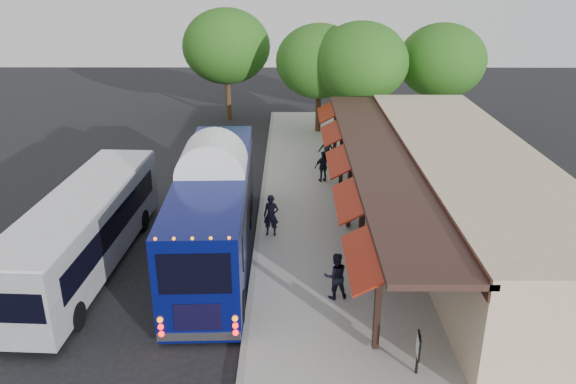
% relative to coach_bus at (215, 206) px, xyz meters
% --- Properties ---
extents(ground, '(90.00, 90.00, 0.00)m').
position_rel_coach_bus_xyz_m(ground, '(1.45, -2.00, -2.00)').
color(ground, black).
rests_on(ground, ground).
extents(sidewalk, '(10.00, 40.00, 0.15)m').
position_rel_coach_bus_xyz_m(sidewalk, '(6.45, 2.00, -1.92)').
color(sidewalk, '#9E9B93').
rests_on(sidewalk, ground).
extents(curb, '(0.20, 40.00, 0.16)m').
position_rel_coach_bus_xyz_m(curb, '(1.50, 2.00, -1.92)').
color(curb, gray).
rests_on(curb, ground).
extents(station_shelter, '(8.15, 20.00, 3.60)m').
position_rel_coach_bus_xyz_m(station_shelter, '(9.83, 2.00, -0.15)').
color(station_shelter, tan).
rests_on(station_shelter, ground).
extents(coach_bus, '(2.85, 11.73, 3.72)m').
position_rel_coach_bus_xyz_m(coach_bus, '(0.00, 0.00, 0.00)').
color(coach_bus, '#060D50').
rests_on(coach_bus, ground).
extents(city_bus, '(2.82, 10.74, 2.86)m').
position_rel_coach_bus_xyz_m(city_bus, '(-4.54, -1.08, -0.42)').
color(city_bus, gray).
rests_on(city_bus, ground).
extents(ped_a, '(0.68, 0.50, 1.70)m').
position_rel_coach_bus_xyz_m(ped_a, '(2.05, 1.35, -1.00)').
color(ped_a, black).
rests_on(ped_a, sidewalk).
extents(ped_b, '(0.88, 0.74, 1.60)m').
position_rel_coach_bus_xyz_m(ped_b, '(4.29, -3.29, -1.05)').
color(ped_b, black).
rests_on(ped_b, sidewalk).
extents(ped_c, '(1.00, 0.69, 1.58)m').
position_rel_coach_bus_xyz_m(ped_c, '(4.48, 7.47, -1.06)').
color(ped_c, black).
rests_on(ped_c, sidewalk).
extents(ped_d, '(1.16, 0.88, 1.59)m').
position_rel_coach_bus_xyz_m(ped_d, '(4.85, 10.43, -1.05)').
color(ped_d, black).
rests_on(ped_d, sidewalk).
extents(sign_board, '(0.12, 0.55, 1.21)m').
position_rel_coach_bus_xyz_m(sign_board, '(6.19, -7.00, -1.03)').
color(sign_board, black).
rests_on(sign_board, sidewalk).
extents(tree_left, '(5.50, 5.50, 7.04)m').
position_rel_coach_bus_xyz_m(tree_left, '(4.63, 16.88, 2.70)').
color(tree_left, '#382314').
rests_on(tree_left, ground).
extents(tree_mid, '(5.72, 5.72, 7.32)m').
position_rel_coach_bus_xyz_m(tree_mid, '(7.10, 15.26, 2.88)').
color(tree_mid, '#382314').
rests_on(tree_mid, ground).
extents(tree_right, '(5.52, 5.52, 7.07)m').
position_rel_coach_bus_xyz_m(tree_right, '(12.42, 16.92, 2.71)').
color(tree_right, '#382314').
rests_on(tree_right, ground).
extents(tree_far, '(6.05, 6.05, 7.74)m').
position_rel_coach_bus_xyz_m(tree_far, '(-1.60, 20.40, 3.16)').
color(tree_far, '#382314').
rests_on(tree_far, ground).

